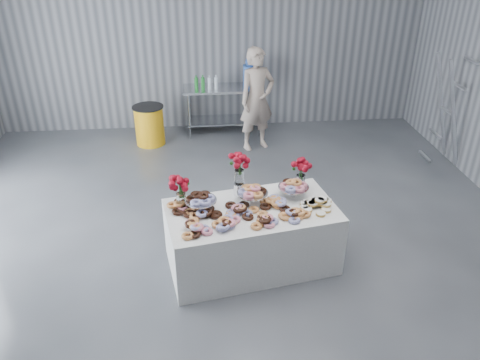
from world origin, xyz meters
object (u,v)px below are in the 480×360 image
(display_table, at_px, (251,237))
(person, at_px, (257,100))
(trash_barrel, at_px, (150,125))
(stepladder, at_px, (447,111))
(prep_table, at_px, (224,102))
(water_jug, at_px, (250,73))

(display_table, bearing_deg, person, 81.86)
(display_table, xyz_separation_m, person, (0.47, 3.27, 0.52))
(person, relative_size, trash_barrel, 2.50)
(stepladder, bearing_deg, display_table, -145.20)
(prep_table, height_order, trash_barrel, prep_table)
(prep_table, bearing_deg, trash_barrel, -163.92)
(prep_table, distance_m, stepladder, 3.87)
(person, bearing_deg, prep_table, 104.26)
(display_table, distance_m, prep_table, 4.01)
(water_jug, distance_m, stepladder, 3.42)
(stepladder, bearing_deg, water_jug, 151.94)
(water_jug, relative_size, stepladder, 0.30)
(stepladder, bearing_deg, trash_barrel, 166.11)
(person, bearing_deg, trash_barrel, 148.21)
(prep_table, xyz_separation_m, stepladder, (3.51, -1.61, 0.30))
(display_table, relative_size, trash_barrel, 2.65)
(prep_table, distance_m, water_jug, 0.73)
(water_jug, bearing_deg, person, -87.39)
(prep_table, relative_size, person, 0.84)
(person, bearing_deg, water_jug, 70.66)
(trash_barrel, relative_size, stepladder, 0.39)
(prep_table, bearing_deg, display_table, -89.07)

